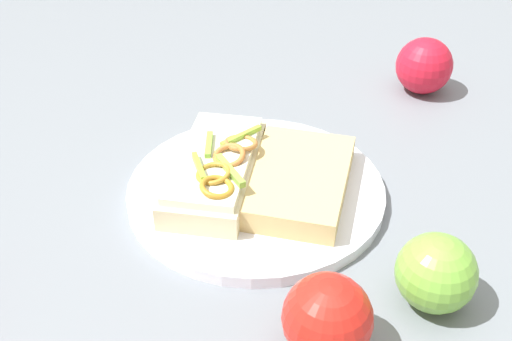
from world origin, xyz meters
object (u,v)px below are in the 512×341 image
object	(u,v)px
bread_slice_side	(297,180)
apple_1	(327,318)
apple_4	(424,66)
sandwich	(216,168)
apple_0	(436,273)
plate	(256,191)

from	to	relation	value
bread_slice_side	apple_1	bearing A→B (deg)	-162.35
apple_1	apple_4	size ratio (longest dim) A/B	0.96
sandwich	apple_0	distance (m)	0.25
apple_0	apple_4	distance (m)	0.39
plate	apple_0	bearing A→B (deg)	69.74
apple_0	apple_1	distance (m)	0.11
sandwich	apple_1	size ratio (longest dim) A/B	2.64
bread_slice_side	apple_4	xyz separation A→B (m)	(-0.30, 0.07, 0.01)
bread_slice_side	apple_4	distance (m)	0.30
apple_0	apple_1	xyz separation A→B (m)	(0.09, -0.07, 0.00)
plate	apple_4	world-z (taller)	apple_4
apple_1	apple_0	bearing A→B (deg)	141.87
sandwich	apple_0	world-z (taller)	apple_0
sandwich	apple_1	distance (m)	0.23
apple_0	apple_4	bearing A→B (deg)	-166.45
apple_4	sandwich	bearing A→B (deg)	-25.44
sandwich	apple_4	bearing A→B (deg)	-39.99
sandwich	bread_slice_side	bearing A→B (deg)	-89.33
plate	apple_1	size ratio (longest dim) A/B	3.77
apple_4	plate	bearing A→B (deg)	-19.76
sandwich	apple_0	size ratio (longest dim) A/B	2.75
apple_0	apple_1	bearing A→B (deg)	-38.13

